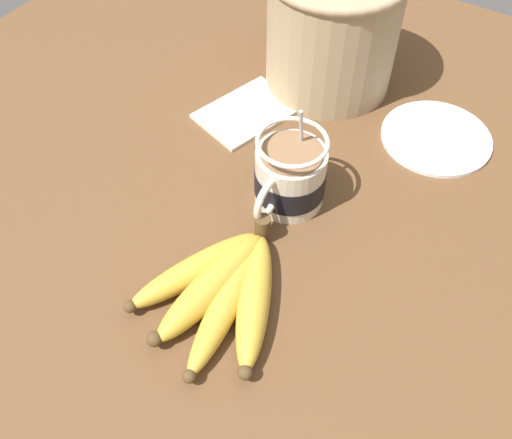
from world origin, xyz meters
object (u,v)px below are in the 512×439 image
coffee_mug (288,176)px  woven_basket (333,28)px  banana_bunch (222,288)px  small_plate (436,137)px

coffee_mug → woven_basket: 27.03cm
banana_bunch → woven_basket: woven_basket is taller
coffee_mug → small_plate: coffee_mug is taller
woven_basket → small_plate: woven_basket is taller
coffee_mug → woven_basket: bearing=-164.0°
coffee_mug → woven_basket: (-25.48, -7.29, 5.30)cm
banana_bunch → woven_basket: bearing=-168.6°
coffee_mug → small_plate: 25.59cm
woven_basket → small_plate: (3.71, 20.08, -9.42)cm
coffee_mug → woven_basket: woven_basket is taller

